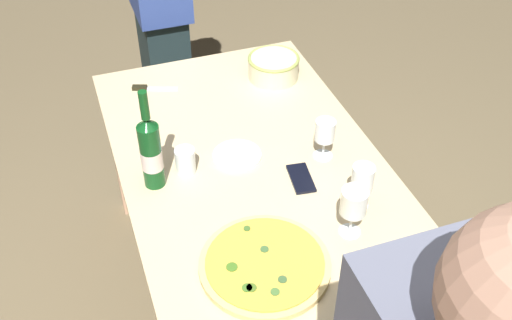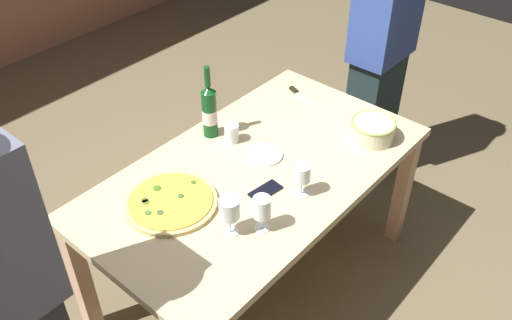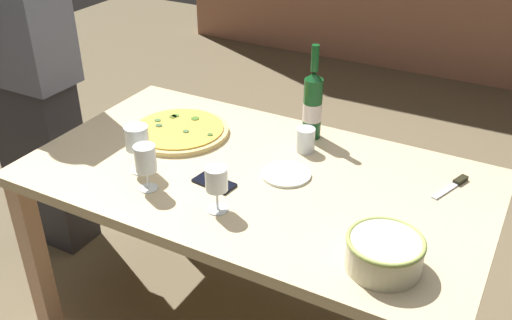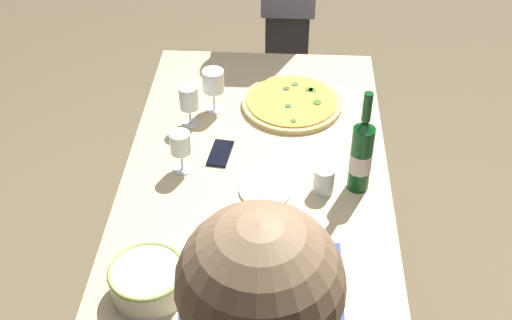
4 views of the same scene
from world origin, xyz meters
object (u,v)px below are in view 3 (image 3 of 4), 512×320
at_px(pizza, 179,131).
at_px(pizza_knife, 454,184).
at_px(side_plate, 286,174).
at_px(cell_phone, 214,183).
at_px(wine_bottle, 313,104).
at_px(wine_glass_by_bottle, 145,159).
at_px(dining_table, 256,195).
at_px(wine_glass_near_pizza, 137,139).
at_px(serving_bowl, 384,252).
at_px(cup_amber, 305,140).
at_px(person_guest_left, 26,75).
at_px(wine_glass_far_left, 217,182).

bearing_deg(pizza, pizza_knife, 7.17).
height_order(side_plate, cell_phone, same).
bearing_deg(wine_bottle, side_plate, -82.23).
bearing_deg(cell_phone, wine_glass_by_bottle, -46.49).
distance_m(dining_table, cell_phone, 0.19).
xyz_separation_m(wine_glass_near_pizza, wine_glass_by_bottle, (0.10, -0.08, -0.01)).
bearing_deg(serving_bowl, pizza_knife, 80.82).
height_order(cup_amber, person_guest_left, person_guest_left).
bearing_deg(cup_amber, side_plate, -85.53).
relative_size(serving_bowl, wine_glass_by_bottle, 1.32).
bearing_deg(wine_glass_by_bottle, side_plate, 39.06).
bearing_deg(pizza, wine_glass_by_bottle, -69.56).
xyz_separation_m(pizza, wine_bottle, (0.46, 0.22, 0.12)).
bearing_deg(dining_table, cell_phone, -124.30).
relative_size(wine_glass_near_pizza, cell_phone, 1.19).
bearing_deg(cell_phone, cup_amber, 161.50).
bearing_deg(serving_bowl, wine_glass_by_bottle, 179.41).
xyz_separation_m(serving_bowl, cup_amber, (-0.46, 0.49, -0.01)).
distance_m(cell_phone, pizza_knife, 0.80).
distance_m(dining_table, wine_glass_near_pizza, 0.46).
height_order(pizza, wine_bottle, wine_bottle).
height_order(pizza, wine_glass_far_left, wine_glass_far_left).
bearing_deg(serving_bowl, dining_table, 153.66).
distance_m(cup_amber, pizza_knife, 0.54).
height_order(wine_glass_near_pizza, wine_glass_far_left, wine_glass_near_pizza).
distance_m(wine_glass_far_left, cell_phone, 0.18).
bearing_deg(wine_bottle, wine_glass_far_left, -95.46).
distance_m(wine_glass_by_bottle, wine_glass_far_left, 0.27).
bearing_deg(wine_glass_near_pizza, pizza, 98.32).
xyz_separation_m(wine_bottle, person_guest_left, (-1.24, -0.25, -0.03)).
bearing_deg(pizza_knife, pizza, -172.83).
bearing_deg(pizza, dining_table, -15.94).
relative_size(pizza, wine_glass_near_pizza, 2.25).
height_order(pizza, pizza_knife, pizza).
bearing_deg(wine_glass_near_pizza, cell_phone, 10.24).
bearing_deg(wine_glass_near_pizza, cup_amber, 42.28).
distance_m(pizza, pizza_knife, 1.04).
bearing_deg(serving_bowl, pizza, 157.94).
xyz_separation_m(wine_glass_near_pizza, person_guest_left, (-0.82, 0.27, -0.02)).
height_order(dining_table, serving_bowl, serving_bowl).
distance_m(wine_glass_near_pizza, cell_phone, 0.30).
height_order(wine_glass_by_bottle, wine_glass_far_left, wine_glass_by_bottle).
distance_m(cup_amber, side_plate, 0.19).
relative_size(side_plate, cell_phone, 1.20).
relative_size(wine_bottle, wine_glass_near_pizza, 2.15).
distance_m(serving_bowl, cup_amber, 0.67).
relative_size(dining_table, pizza_knife, 8.81).
bearing_deg(cup_amber, pizza_knife, 2.05).
bearing_deg(dining_table, wine_glass_far_left, -89.81).
relative_size(dining_table, cup_amber, 17.45).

